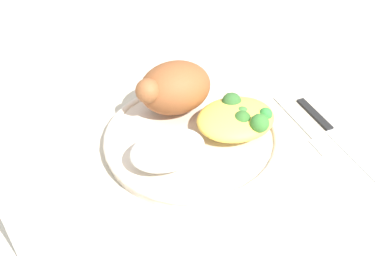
% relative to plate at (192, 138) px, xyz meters
% --- Properties ---
extents(ground_plane, '(2.00, 2.00, 0.00)m').
position_rel_plate_xyz_m(ground_plane, '(0.00, 0.00, -0.01)').
color(ground_plane, beige).
extents(plate, '(0.25, 0.25, 0.02)m').
position_rel_plate_xyz_m(plate, '(0.00, 0.00, 0.00)').
color(plate, beige).
rests_on(plate, ground_plane).
extents(roasted_chicken, '(0.12, 0.08, 0.08)m').
position_rel_plate_xyz_m(roasted_chicken, '(0.00, -0.06, 0.05)').
color(roasted_chicken, brown).
rests_on(roasted_chicken, plate).
extents(rice_pile, '(0.10, 0.07, 0.04)m').
position_rel_plate_xyz_m(rice_pile, '(0.05, 0.04, 0.03)').
color(rice_pile, white).
rests_on(rice_pile, plate).
extents(mac_cheese_with_broccoli, '(0.11, 0.10, 0.04)m').
position_rel_plate_xyz_m(mac_cheese_with_broccoli, '(-0.06, 0.01, 0.03)').
color(mac_cheese_with_broccoli, '#EDC64C').
rests_on(mac_cheese_with_broccoli, plate).
extents(fork, '(0.02, 0.14, 0.01)m').
position_rel_plate_xyz_m(fork, '(-0.17, 0.03, -0.01)').
color(fork, silver).
rests_on(fork, ground_plane).
extents(knife, '(0.02, 0.19, 0.01)m').
position_rel_plate_xyz_m(knife, '(-0.20, 0.05, -0.01)').
color(knife, black).
rests_on(knife, ground_plane).
extents(water_glass, '(0.06, 0.06, 0.08)m').
position_rel_plate_xyz_m(water_glass, '(0.22, 0.10, 0.03)').
color(water_glass, silver).
rests_on(water_glass, ground_plane).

